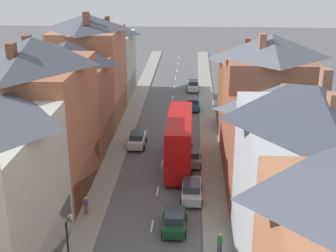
# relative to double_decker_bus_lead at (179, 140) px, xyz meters

# --- Properties ---
(pavement_left) EXTENTS (2.20, 104.00, 0.14)m
(pavement_left) POSITION_rel_double_decker_bus_lead_xyz_m (-6.89, 8.50, -2.75)
(pavement_left) COLOR gray
(pavement_left) RESTS_ON ground
(pavement_right) EXTENTS (2.20, 104.00, 0.14)m
(pavement_right) POSITION_rel_double_decker_bus_lead_xyz_m (3.31, 8.50, -2.75)
(pavement_right) COLOR gray
(pavement_right) RESTS_ON ground
(centre_line_dashes) EXTENTS (0.14, 97.80, 0.01)m
(centre_line_dashes) POSITION_rel_double_decker_bus_lead_xyz_m (-1.79, 6.50, -2.81)
(centre_line_dashes) COLOR silver
(centre_line_dashes) RESTS_ON ground
(terrace_row_left) EXTENTS (8.00, 72.62, 14.58)m
(terrace_row_left) POSITION_rel_double_decker_bus_lead_xyz_m (-11.98, -6.52, 3.70)
(terrace_row_left) COLOR #ADB2B7
(terrace_row_left) RESTS_ON ground
(terrace_row_right) EXTENTS (8.00, 56.75, 14.01)m
(terrace_row_right) POSITION_rel_double_decker_bus_lead_xyz_m (8.40, -14.14, 3.50)
(terrace_row_right) COLOR #935138
(terrace_row_right) RESTS_ON ground
(double_decker_bus_lead) EXTENTS (2.74, 10.80, 5.30)m
(double_decker_bus_lead) POSITION_rel_double_decker_bus_lead_xyz_m (0.00, 0.00, 0.00)
(double_decker_bus_lead) COLOR #B70F0F
(double_decker_bus_lead) RESTS_ON ground
(car_near_silver) EXTENTS (1.90, 3.87, 1.64)m
(car_near_silver) POSITION_rel_double_decker_bus_lead_xyz_m (1.31, 0.50, -1.99)
(car_near_silver) COLOR gray
(car_near_silver) RESTS_ON ground
(car_parked_left_a) EXTENTS (1.90, 4.35, 1.69)m
(car_parked_left_a) POSITION_rel_double_decker_bus_lead_xyz_m (1.31, 28.67, -1.97)
(car_parked_left_a) COLOR silver
(car_parked_left_a) RESTS_ON ground
(car_parked_right_a) EXTENTS (1.90, 4.49, 1.67)m
(car_parked_right_a) POSITION_rel_double_decker_bus_lead_xyz_m (1.31, -6.76, -1.98)
(car_parked_right_a) COLOR #B7BABF
(car_parked_right_a) RESTS_ON ground
(car_mid_black) EXTENTS (1.90, 4.16, 1.68)m
(car_mid_black) POSITION_rel_double_decker_bus_lead_xyz_m (-4.89, 5.01, -1.97)
(car_mid_black) COLOR silver
(car_mid_black) RESTS_ON ground
(car_parked_left_b) EXTENTS (1.90, 3.99, 1.61)m
(car_parked_left_b) POSITION_rel_double_decker_bus_lead_xyz_m (0.01, -11.85, -2.00)
(car_parked_left_b) COLOR #144728
(car_parked_left_b) RESTS_ON ground
(car_mid_white) EXTENTS (1.90, 4.11, 1.67)m
(car_mid_white) POSITION_rel_double_decker_bus_lead_xyz_m (1.31, 18.89, -1.98)
(car_mid_white) COLOR #236093
(car_mid_white) RESTS_ON ground
(pedestrian_mid_right) EXTENTS (0.36, 0.22, 1.61)m
(pedestrian_mid_right) POSITION_rel_double_decker_bus_lead_xyz_m (3.39, -14.96, -1.78)
(pedestrian_mid_right) COLOR #3D4256
(pedestrian_mid_right) RESTS_ON pavement_right
(pedestrian_far_left) EXTENTS (0.36, 0.22, 1.61)m
(pedestrian_far_left) POSITION_rel_double_decker_bus_lead_xyz_m (-7.34, -10.23, -1.78)
(pedestrian_far_left) COLOR brown
(pedestrian_far_left) RESTS_ON pavement_left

